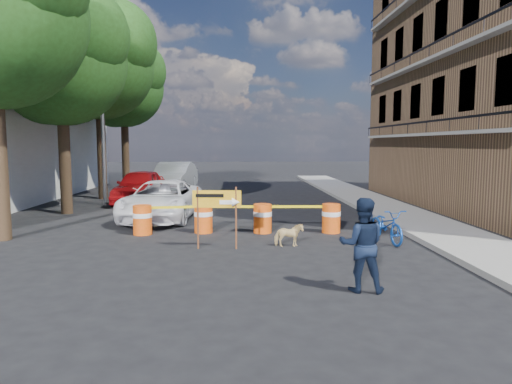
{
  "coord_description": "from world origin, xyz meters",
  "views": [
    {
      "loc": [
        -0.12,
        -11.25,
        2.75
      ],
      "look_at": [
        0.51,
        2.51,
        1.3
      ],
      "focal_mm": 32.0,
      "sensor_mm": 36.0,
      "label": 1
    }
  ],
  "objects": [
    {
      "name": "tree_mid_b",
      "position": [
        -6.73,
        12.0,
        6.71
      ],
      "size": [
        5.67,
        5.4,
        9.62
      ],
      "color": "#332316",
      "rests_on": "ground"
    },
    {
      "name": "tree_far",
      "position": [
        -6.74,
        17.0,
        6.22
      ],
      "size": [
        5.04,
        4.8,
        8.84
      ],
      "color": "#332316",
      "rests_on": "ground"
    },
    {
      "name": "suv_white",
      "position": [
        -2.8,
        5.48,
        0.7
      ],
      "size": [
        2.8,
        5.26,
        1.41
      ],
      "primitive_type": "imported",
      "rotation": [
        0.0,
        0.0,
        -0.1
      ],
      "color": "white",
      "rests_on": "ground"
    },
    {
      "name": "detour_sign",
      "position": [
        -0.45,
        0.57,
        1.19
      ],
      "size": [
        1.28,
        0.25,
        1.64
      ],
      "rotation": [
        0.0,
        0.0,
        -0.07
      ],
      "color": "#592D19",
      "rests_on": "ground"
    },
    {
      "name": "streetlamp",
      "position": [
        -5.93,
        9.5,
        4.38
      ],
      "size": [
        1.25,
        0.18,
        8.0
      ],
      "color": "gray",
      "rests_on": "ground"
    },
    {
      "name": "barrel_mid_left",
      "position": [
        -1.11,
        2.81,
        0.47
      ],
      "size": [
        0.58,
        0.58,
        0.9
      ],
      "color": "#D5550C",
      "rests_on": "ground"
    },
    {
      "name": "dog",
      "position": [
        1.31,
        0.73,
        0.32
      ],
      "size": [
        0.77,
        0.36,
        0.64
      ],
      "primitive_type": "imported",
      "rotation": [
        0.0,
        0.0,
        1.59
      ],
      "color": "#E9CA86",
      "rests_on": "ground"
    },
    {
      "name": "barrel_far_left",
      "position": [
        -2.95,
        2.61,
        0.47
      ],
      "size": [
        0.58,
        0.58,
        0.9
      ],
      "color": "#D5550C",
      "rests_on": "ground"
    },
    {
      "name": "pedestrian",
      "position": [
        2.24,
        -3.0,
        0.88
      ],
      "size": [
        0.97,
        0.82,
        1.77
      ],
      "primitive_type": "imported",
      "rotation": [
        0.0,
        0.0,
        2.95
      ],
      "color": "black",
      "rests_on": "ground"
    },
    {
      "name": "barrel_mid_right",
      "position": [
        0.73,
        2.71,
        0.47
      ],
      "size": [
        0.58,
        0.58,
        0.9
      ],
      "color": "#D5550C",
      "rests_on": "ground"
    },
    {
      "name": "barrel_far_right",
      "position": [
        2.86,
        2.64,
        0.47
      ],
      "size": [
        0.58,
        0.58,
        0.9
      ],
      "color": "#D5550C",
      "rests_on": "ground"
    },
    {
      "name": "tree_mid_a",
      "position": [
        -6.74,
        7.0,
        6.01
      ],
      "size": [
        5.25,
        5.0,
        8.68
      ],
      "color": "#332316",
      "rests_on": "ground"
    },
    {
      "name": "bicycle",
      "position": [
        4.12,
        1.2,
        0.91
      ],
      "size": [
        0.78,
        1.05,
        1.83
      ],
      "primitive_type": "imported",
      "rotation": [
        0.0,
        0.0,
        0.15
      ],
      "color": "#154AB1",
      "rests_on": "ground"
    },
    {
      "name": "sedan_silver",
      "position": [
        -3.6,
        15.07,
        0.86
      ],
      "size": [
        2.32,
        5.37,
        1.72
      ],
      "primitive_type": "imported",
      "rotation": [
        0.0,
        0.0,
        -0.1
      ],
      "color": "#BABEC2",
      "rests_on": "ground"
    },
    {
      "name": "ground",
      "position": [
        0.0,
        0.0,
        0.0
      ],
      "size": [
        120.0,
        120.0,
        0.0
      ],
      "primitive_type": "plane",
      "color": "black",
      "rests_on": "ground"
    },
    {
      "name": "sedan_red",
      "position": [
        -4.58,
        10.24,
        0.78
      ],
      "size": [
        2.04,
        4.66,
        1.56
      ],
      "primitive_type": "imported",
      "rotation": [
        0.0,
        0.0,
        -0.04
      ],
      "color": "#A80E12",
      "rests_on": "ground"
    },
    {
      "name": "sidewalk_east",
      "position": [
        6.2,
        6.0,
        0.07
      ],
      "size": [
        2.4,
        40.0,
        0.15
      ],
      "primitive_type": "cube",
      "color": "gray",
      "rests_on": "ground"
    }
  ]
}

